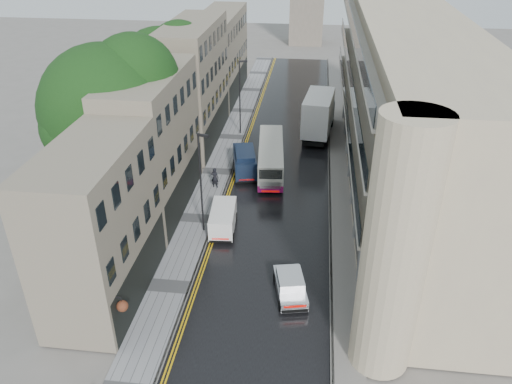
% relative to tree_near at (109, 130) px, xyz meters
% --- Properties ---
extents(road, '(9.00, 85.00, 0.02)m').
position_rel_tree_near_xyz_m(road, '(12.50, 7.50, -6.94)').
color(road, black).
rests_on(road, ground).
extents(left_sidewalk, '(2.70, 85.00, 0.12)m').
position_rel_tree_near_xyz_m(left_sidewalk, '(6.65, 7.50, -6.89)').
color(left_sidewalk, gray).
rests_on(left_sidewalk, ground).
extents(right_sidewalk, '(1.80, 85.00, 0.12)m').
position_rel_tree_near_xyz_m(right_sidewalk, '(17.90, 7.50, -6.89)').
color(right_sidewalk, slate).
rests_on(right_sidewalk, ground).
extents(old_shop_row, '(4.50, 56.00, 12.00)m').
position_rel_tree_near_xyz_m(old_shop_row, '(3.05, 10.00, -0.95)').
color(old_shop_row, gray).
rests_on(old_shop_row, ground).
extents(modern_block, '(8.00, 40.00, 14.00)m').
position_rel_tree_near_xyz_m(modern_block, '(22.80, 6.00, 0.05)').
color(modern_block, tan).
rests_on(modern_block, ground).
extents(tree_near, '(10.56, 10.56, 13.89)m').
position_rel_tree_near_xyz_m(tree_near, '(0.00, 0.00, 0.00)').
color(tree_near, black).
rests_on(tree_near, ground).
extents(tree_far, '(9.24, 9.24, 12.46)m').
position_rel_tree_near_xyz_m(tree_far, '(0.30, 13.00, -0.72)').
color(tree_far, black).
rests_on(tree_far, ground).
extents(cream_bus, '(3.05, 9.82, 2.64)m').
position_rel_tree_near_xyz_m(cream_bus, '(10.78, 5.76, -5.61)').
color(cream_bus, beige).
rests_on(cream_bus, road).
extents(white_lorry, '(3.70, 9.31, 4.76)m').
position_rel_tree_near_xyz_m(white_lorry, '(14.37, 15.72, -4.55)').
color(white_lorry, white).
rests_on(white_lorry, road).
extents(silver_hatchback, '(2.47, 4.16, 1.46)m').
position_rel_tree_near_xyz_m(silver_hatchback, '(13.95, -10.29, -6.20)').
color(silver_hatchback, silver).
rests_on(silver_hatchback, road).
extents(white_van, '(2.08, 4.24, 1.86)m').
position_rel_tree_near_xyz_m(white_van, '(8.20, -3.49, -5.99)').
color(white_van, white).
rests_on(white_van, road).
extents(navy_van, '(2.89, 5.12, 2.46)m').
position_rel_tree_near_xyz_m(navy_van, '(8.67, 5.84, -5.69)').
color(navy_van, black).
rests_on(navy_van, road).
extents(pedestrian, '(0.76, 0.58, 1.87)m').
position_rel_tree_near_xyz_m(pedestrian, '(7.03, 4.41, -5.89)').
color(pedestrian, black).
rests_on(pedestrian, left_sidewalk).
extents(lamp_post_near, '(0.91, 0.41, 7.87)m').
position_rel_tree_near_xyz_m(lamp_post_near, '(7.44, -2.35, -2.89)').
color(lamp_post_near, black).
rests_on(lamp_post_near, left_sidewalk).
extents(lamp_post_far, '(0.91, 0.40, 7.92)m').
position_rel_tree_near_xyz_m(lamp_post_far, '(7.40, 16.92, -2.86)').
color(lamp_post_far, black).
rests_on(lamp_post_far, left_sidewalk).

